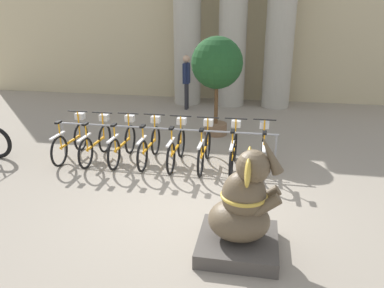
# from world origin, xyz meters

# --- Properties ---
(ground_plane) EXTENTS (60.00, 60.00, 0.00)m
(ground_plane) POSITION_xyz_m (0.00, 0.00, 0.00)
(ground_plane) COLOR gray
(building_facade) EXTENTS (20.00, 0.20, 6.00)m
(building_facade) POSITION_xyz_m (0.00, 8.60, 3.00)
(building_facade) COLOR #C6B78E
(building_facade) RESTS_ON ground_plane
(column_left) EXTENTS (1.17, 1.17, 5.16)m
(column_left) POSITION_xyz_m (-1.55, 7.60, 2.62)
(column_left) COLOR #ADA899
(column_left) RESTS_ON ground_plane
(column_middle) EXTENTS (1.17, 1.17, 5.16)m
(column_middle) POSITION_xyz_m (0.00, 7.60, 2.62)
(column_middle) COLOR #ADA899
(column_middle) RESTS_ON ground_plane
(column_right) EXTENTS (1.17, 1.17, 5.16)m
(column_right) POSITION_xyz_m (1.55, 7.60, 2.62)
(column_right) COLOR #ADA899
(column_right) RESTS_ON ground_plane
(bike_rack) EXTENTS (4.82, 0.05, 0.77)m
(bike_rack) POSITION_xyz_m (-0.95, 1.95, 0.63)
(bike_rack) COLOR gray
(bike_rack) RESTS_ON ground_plane
(bicycle_0) EXTENTS (0.48, 1.66, 0.97)m
(bicycle_0) POSITION_xyz_m (-3.06, 1.82, 0.40)
(bicycle_0) COLOR black
(bicycle_0) RESTS_ON ground_plane
(bicycle_1) EXTENTS (0.48, 1.66, 0.97)m
(bicycle_1) POSITION_xyz_m (-2.45, 1.81, 0.40)
(bicycle_1) COLOR black
(bicycle_1) RESTS_ON ground_plane
(bicycle_2) EXTENTS (0.48, 1.66, 0.97)m
(bicycle_2) POSITION_xyz_m (-1.85, 1.85, 0.40)
(bicycle_2) COLOR black
(bicycle_2) RESTS_ON ground_plane
(bicycle_3) EXTENTS (0.48, 1.66, 0.97)m
(bicycle_3) POSITION_xyz_m (-1.25, 1.87, 0.40)
(bicycle_3) COLOR black
(bicycle_3) RESTS_ON ground_plane
(bicycle_4) EXTENTS (0.48, 1.66, 0.97)m
(bicycle_4) POSITION_xyz_m (-0.64, 1.84, 0.40)
(bicycle_4) COLOR black
(bicycle_4) RESTS_ON ground_plane
(bicycle_5) EXTENTS (0.48, 1.66, 0.97)m
(bicycle_5) POSITION_xyz_m (-0.04, 1.83, 0.40)
(bicycle_5) COLOR black
(bicycle_5) RESTS_ON ground_plane
(bicycle_6) EXTENTS (0.48, 1.66, 0.97)m
(bicycle_6) POSITION_xyz_m (0.56, 1.85, 0.40)
(bicycle_6) COLOR black
(bicycle_6) RESTS_ON ground_plane
(bicycle_7) EXTENTS (0.48, 1.66, 0.97)m
(bicycle_7) POSITION_xyz_m (1.17, 1.87, 0.40)
(bicycle_7) COLOR black
(bicycle_7) RESTS_ON ground_plane
(elephant_statue) EXTENTS (1.08, 1.08, 1.72)m
(elephant_statue) POSITION_xyz_m (0.90, -1.03, 0.58)
(elephant_statue) COLOR #4C4742
(elephant_statue) RESTS_ON ground_plane
(person_pedestrian) EXTENTS (0.24, 0.47, 1.79)m
(person_pedestrian) POSITION_xyz_m (-1.40, 6.69, 1.09)
(person_pedestrian) COLOR #28282D
(person_pedestrian) RESTS_ON ground_plane
(potted_tree) EXTENTS (1.32, 1.32, 2.56)m
(potted_tree) POSITION_xyz_m (-0.09, 4.08, 1.81)
(potted_tree) COLOR brown
(potted_tree) RESTS_ON ground_plane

